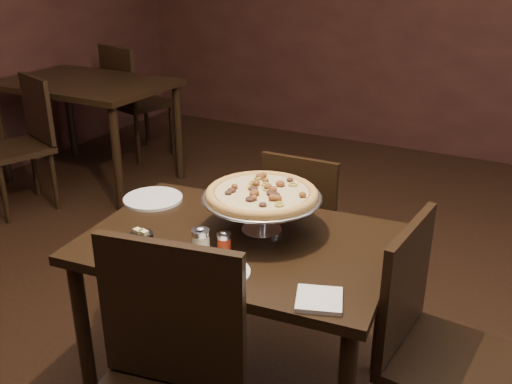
% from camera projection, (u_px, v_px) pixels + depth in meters
% --- Properties ---
extents(room, '(6.04, 7.04, 2.84)m').
position_uv_depth(room, '(252.00, 55.00, 2.00)').
color(room, black).
rests_on(room, ground).
extents(dining_table, '(1.23, 0.88, 0.72)m').
position_uv_depth(dining_table, '(239.00, 261.00, 2.22)').
color(dining_table, black).
rests_on(dining_table, ground).
extents(background_table, '(1.31, 0.87, 0.82)m').
position_uv_depth(background_table, '(86.00, 95.00, 4.43)').
color(background_table, black).
rests_on(background_table, ground).
extents(pizza_stand, '(0.47, 0.47, 0.19)m').
position_uv_depth(pizza_stand, '(262.00, 194.00, 2.18)').
color(pizza_stand, silver).
rests_on(pizza_stand, dining_table).
extents(parmesan_shaker, '(0.07, 0.07, 0.12)m').
position_uv_depth(parmesan_shaker, '(201.00, 242.00, 2.04)').
color(parmesan_shaker, beige).
rests_on(parmesan_shaker, dining_table).
extents(pepper_flake_shaker, '(0.05, 0.05, 0.09)m').
position_uv_depth(pepper_flake_shaker, '(224.00, 243.00, 2.05)').
color(pepper_flake_shaker, maroon).
rests_on(pepper_flake_shaker, dining_table).
extents(packet_caddy, '(0.09, 0.09, 0.07)m').
position_uv_depth(packet_caddy, '(142.00, 239.00, 2.11)').
color(packet_caddy, black).
rests_on(packet_caddy, dining_table).
extents(napkin_stack, '(0.18, 0.18, 0.02)m').
position_uv_depth(napkin_stack, '(319.00, 300.00, 1.78)').
color(napkin_stack, silver).
rests_on(napkin_stack, dining_table).
extents(plate_left, '(0.26, 0.26, 0.01)m').
position_uv_depth(plate_left, '(153.00, 199.00, 2.52)').
color(plate_left, white).
rests_on(plate_left, dining_table).
extents(plate_near, '(0.22, 0.22, 0.01)m').
position_uv_depth(plate_near, '(219.00, 272.00, 1.94)').
color(plate_near, white).
rests_on(plate_near, dining_table).
extents(serving_spatula, '(0.14, 0.14, 0.02)m').
position_uv_depth(serving_spatula, '(246.00, 209.00, 2.07)').
color(serving_spatula, silver).
rests_on(serving_spatula, pizza_stand).
extents(chair_far, '(0.40, 0.40, 0.84)m').
position_uv_depth(chair_far, '(306.00, 221.00, 2.93)').
color(chair_far, black).
rests_on(chair_far, ground).
extents(chair_side, '(0.46, 0.46, 0.92)m').
position_uv_depth(chair_side, '(434.00, 342.00, 1.95)').
color(chair_side, black).
rests_on(chair_side, ground).
extents(bg_chair_far, '(0.58, 0.58, 1.00)m').
position_uv_depth(bg_chair_far, '(132.00, 97.00, 5.03)').
color(bg_chair_far, black).
rests_on(bg_chair_far, ground).
extents(bg_chair_near, '(0.56, 0.56, 0.94)m').
position_uv_depth(bg_chair_near, '(24.00, 139.00, 4.04)').
color(bg_chair_near, black).
rests_on(bg_chair_near, ground).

